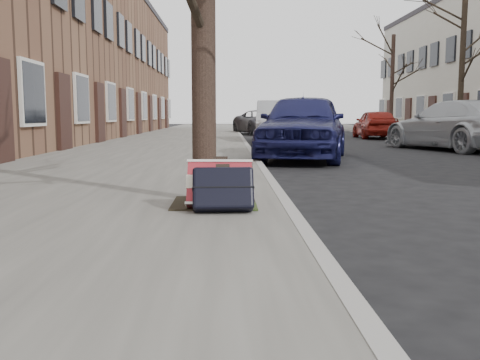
{
  "coord_description": "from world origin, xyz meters",
  "views": [
    {
      "loc": [
        -1.87,
        -4.22,
        1.02
      ],
      "look_at": [
        -1.74,
        0.8,
        0.41
      ],
      "focal_mm": 40.0,
      "sensor_mm": 36.0,
      "label": 1
    }
  ],
  "objects_px": {
    "car_near_front": "(304,126)",
    "car_near_mid": "(279,122)",
    "suitcase_navy": "(223,189)",
    "suitcase_red": "(220,185)"
  },
  "relations": [
    {
      "from": "suitcase_red",
      "to": "car_near_mid",
      "type": "relative_size",
      "value": 0.13
    },
    {
      "from": "car_near_front",
      "to": "car_near_mid",
      "type": "xyz_separation_m",
      "value": [
        0.17,
        7.47,
        0.01
      ]
    },
    {
      "from": "suitcase_red",
      "to": "car_near_front",
      "type": "relative_size",
      "value": 0.13
    },
    {
      "from": "suitcase_navy",
      "to": "car_near_mid",
      "type": "relative_size",
      "value": 0.12
    },
    {
      "from": "car_near_front",
      "to": "car_near_mid",
      "type": "bearing_deg",
      "value": 102.49
    },
    {
      "from": "suitcase_red",
      "to": "car_near_front",
      "type": "bearing_deg",
      "value": 79.51
    },
    {
      "from": "suitcase_red",
      "to": "car_near_mid",
      "type": "bearing_deg",
      "value": 85.98
    },
    {
      "from": "car_near_front",
      "to": "car_near_mid",
      "type": "height_order",
      "value": "car_near_mid"
    },
    {
      "from": "suitcase_navy",
      "to": "car_near_front",
      "type": "xyz_separation_m",
      "value": [
        1.81,
        7.45,
        0.43
      ]
    },
    {
      "from": "suitcase_red",
      "to": "suitcase_navy",
      "type": "height_order",
      "value": "suitcase_red"
    }
  ]
}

